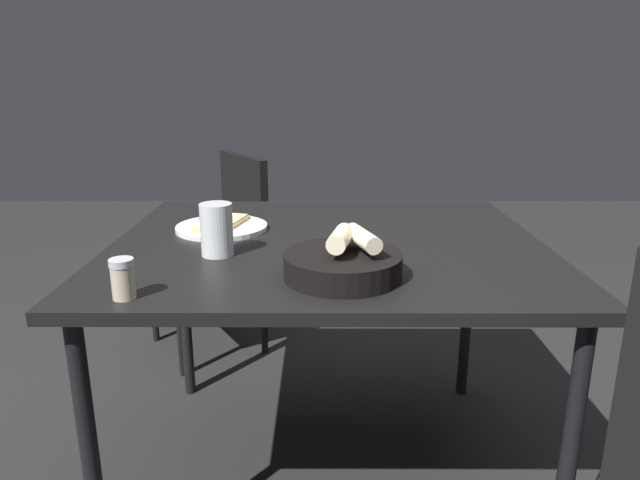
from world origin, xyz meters
The scene contains 7 objects.
ground centered at (0.00, 0.00, 0.00)m, with size 8.00×8.00×0.00m, color black.
dining_table centered at (0.00, 0.00, 0.70)m, with size 1.02×1.19×0.76m.
pizza_plate centered at (-0.11, -0.32, 0.77)m, with size 0.27×0.27×0.04m.
bread_basket centered at (0.31, 0.03, 0.79)m, with size 0.27×0.27×0.12m.
beer_glass centered at (0.14, -0.28, 0.82)m, with size 0.08×0.08×0.13m.
pepper_shaker centered at (0.43, -0.43, 0.79)m, with size 0.05×0.05×0.09m.
chair_far centered at (-0.89, -0.47, 0.50)m, with size 0.61×0.61×0.87m.
Camera 1 is at (1.52, -0.02, 1.20)m, focal length 31.56 mm.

